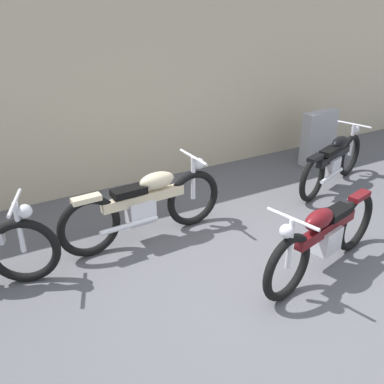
{
  "coord_description": "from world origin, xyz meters",
  "views": [
    {
      "loc": [
        -2.6,
        -3.03,
        2.98
      ],
      "look_at": [
        -0.11,
        1.43,
        0.55
      ],
      "focal_mm": 41.33,
      "sensor_mm": 36.0,
      "label": 1
    }
  ],
  "objects_px": {
    "stone_marker": "(319,137)",
    "motorcycle_black": "(333,161)",
    "motorcycle_cream": "(146,205)",
    "motorcycle_maroon": "(324,237)"
  },
  "relations": [
    {
      "from": "stone_marker",
      "to": "motorcycle_maroon",
      "type": "relative_size",
      "value": 0.45
    },
    {
      "from": "stone_marker",
      "to": "motorcycle_black",
      "type": "xyz_separation_m",
      "value": [
        -0.57,
        -0.92,
        -0.04
      ]
    },
    {
      "from": "motorcycle_cream",
      "to": "stone_marker",
      "type": "bearing_deg",
      "value": 11.49
    },
    {
      "from": "stone_marker",
      "to": "motorcycle_black",
      "type": "height_order",
      "value": "stone_marker"
    },
    {
      "from": "stone_marker",
      "to": "motorcycle_black",
      "type": "bearing_deg",
      "value": -121.65
    },
    {
      "from": "motorcycle_maroon",
      "to": "motorcycle_black",
      "type": "height_order",
      "value": "motorcycle_maroon"
    },
    {
      "from": "motorcycle_cream",
      "to": "motorcycle_maroon",
      "type": "bearing_deg",
      "value": -51.32
    },
    {
      "from": "stone_marker",
      "to": "motorcycle_cream",
      "type": "bearing_deg",
      "value": -165.99
    },
    {
      "from": "motorcycle_maroon",
      "to": "motorcycle_black",
      "type": "xyz_separation_m",
      "value": [
        1.81,
        1.64,
        -0.02
      ]
    },
    {
      "from": "stone_marker",
      "to": "motorcycle_black",
      "type": "distance_m",
      "value": 1.08
    }
  ]
}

